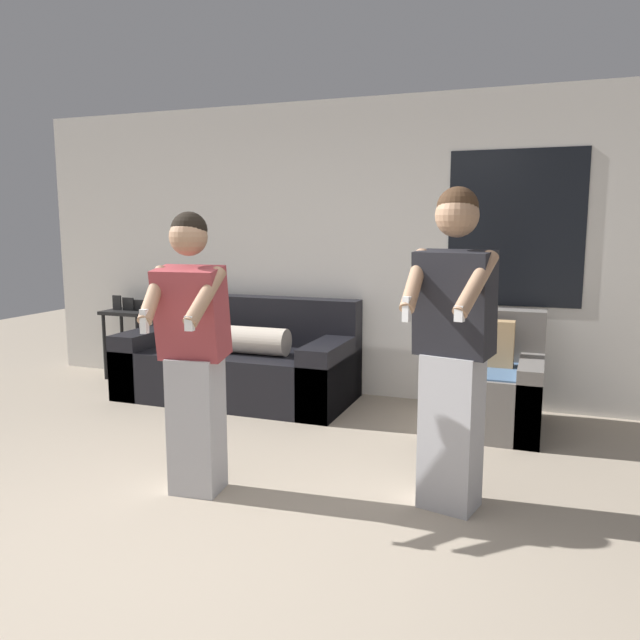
{
  "coord_description": "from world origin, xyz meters",
  "views": [
    {
      "loc": [
        1.61,
        -2.34,
        1.58
      ],
      "look_at": [
        0.42,
        0.9,
        1.05
      ],
      "focal_mm": 35.0,
      "sensor_mm": 36.0,
      "label": 1
    }
  ],
  "objects_px": {
    "side_table": "(129,322)",
    "person_right": "(453,347)",
    "couch": "(239,363)",
    "person_left": "(193,352)",
    "armchair": "(488,387)"
  },
  "relations": [
    {
      "from": "person_left",
      "to": "couch",
      "type": "bearing_deg",
      "value": 110.42
    },
    {
      "from": "side_table",
      "to": "person_left",
      "type": "distance_m",
      "value": 3.09
    },
    {
      "from": "couch",
      "to": "person_right",
      "type": "distance_m",
      "value": 2.78
    },
    {
      "from": "side_table",
      "to": "person_right",
      "type": "bearing_deg",
      "value": -28.07
    },
    {
      "from": "armchair",
      "to": "person_left",
      "type": "bearing_deg",
      "value": -129.0
    },
    {
      "from": "armchair",
      "to": "side_table",
      "type": "height_order",
      "value": "armchair"
    },
    {
      "from": "side_table",
      "to": "person_left",
      "type": "xyz_separation_m",
      "value": [
        2.13,
        -2.22,
        0.27
      ]
    },
    {
      "from": "side_table",
      "to": "armchair",
      "type": "bearing_deg",
      "value": -5.46
    },
    {
      "from": "couch",
      "to": "side_table",
      "type": "bearing_deg",
      "value": 168.89
    },
    {
      "from": "couch",
      "to": "side_table",
      "type": "relative_size",
      "value": 2.44
    },
    {
      "from": "armchair",
      "to": "side_table",
      "type": "xyz_separation_m",
      "value": [
        -3.64,
        0.35,
        0.27
      ]
    },
    {
      "from": "couch",
      "to": "armchair",
      "type": "height_order",
      "value": "couch"
    },
    {
      "from": "side_table",
      "to": "person_left",
      "type": "relative_size",
      "value": 0.52
    },
    {
      "from": "couch",
      "to": "side_table",
      "type": "xyz_separation_m",
      "value": [
        -1.41,
        0.28,
        0.26
      ]
    },
    {
      "from": "person_right",
      "to": "person_left",
      "type": "bearing_deg",
      "value": -167.93
    }
  ]
}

